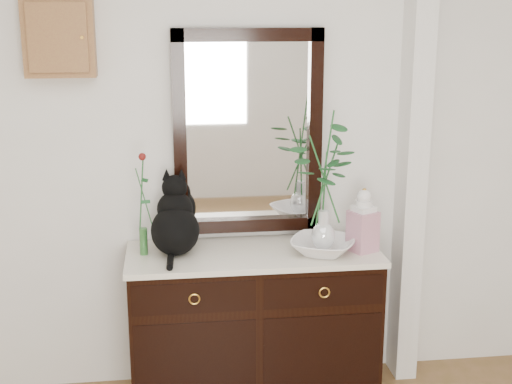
{
  "coord_description": "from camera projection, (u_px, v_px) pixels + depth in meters",
  "views": [
    {
      "loc": [
        -0.33,
        -1.78,
        2.11
      ],
      "look_at": [
        0.1,
        1.63,
        1.2
      ],
      "focal_mm": 50.0,
      "sensor_mm": 36.0,
      "label": 1
    }
  ],
  "objects": [
    {
      "name": "wall_back",
      "position": [
        229.0,
        149.0,
        3.84
      ],
      "size": [
        3.6,
        0.04,
        2.7
      ],
      "primitive_type": "cube",
      "color": "white",
      "rests_on": "ground"
    },
    {
      "name": "pilaster",
      "position": [
        413.0,
        148.0,
        3.89
      ],
      "size": [
        0.12,
        0.2,
        2.7
      ],
      "primitive_type": "cube",
      "color": "white",
      "rests_on": "ground"
    },
    {
      "name": "sideboard",
      "position": [
        254.0,
        317.0,
        3.84
      ],
      "size": [
        1.33,
        0.52,
        0.82
      ],
      "color": "black",
      "rests_on": "ground"
    },
    {
      "name": "wall_mirror",
      "position": [
        248.0,
        133.0,
        3.82
      ],
      "size": [
        0.8,
        0.06,
        1.1
      ],
      "color": "black",
      "rests_on": "wall_back"
    },
    {
      "name": "key_cabinet",
      "position": [
        59.0,
        37.0,
        3.54
      ],
      "size": [
        0.35,
        0.1,
        0.4
      ],
      "primitive_type": "cube",
      "color": "brown",
      "rests_on": "wall_back"
    },
    {
      "name": "cat",
      "position": [
        175.0,
        215.0,
        3.67
      ],
      "size": [
        0.3,
        0.37,
        0.41
      ],
      "primitive_type": null,
      "rotation": [
        0.0,
        0.0,
        -0.05
      ],
      "color": "black",
      "rests_on": "sideboard"
    },
    {
      "name": "lotus_bowl",
      "position": [
        323.0,
        246.0,
        3.7
      ],
      "size": [
        0.43,
        0.43,
        0.08
      ],
      "primitive_type": "imported",
      "rotation": [
        0.0,
        0.0,
        -0.42
      ],
      "color": "white",
      "rests_on": "sideboard"
    },
    {
      "name": "vase_branches",
      "position": [
        325.0,
        181.0,
        3.61
      ],
      "size": [
        0.45,
        0.45,
        0.74
      ],
      "primitive_type": null,
      "rotation": [
        0.0,
        0.0,
        0.35
      ],
      "color": "silver",
      "rests_on": "lotus_bowl"
    },
    {
      "name": "bud_vase_rose",
      "position": [
        142.0,
        203.0,
        3.63
      ],
      "size": [
        0.08,
        0.08,
        0.55
      ],
      "primitive_type": null,
      "rotation": [
        0.0,
        0.0,
        -0.26
      ],
      "color": "#2F642C",
      "rests_on": "sideboard"
    },
    {
      "name": "ginger_jar",
      "position": [
        363.0,
        219.0,
        3.71
      ],
      "size": [
        0.17,
        0.17,
        0.34
      ],
      "primitive_type": null,
      "rotation": [
        0.0,
        0.0,
        0.43
      ],
      "color": "silver",
      "rests_on": "sideboard"
    }
  ]
}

